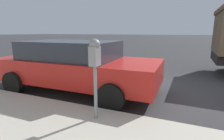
# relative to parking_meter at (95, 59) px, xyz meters

# --- Properties ---
(ground_plane) EXTENTS (220.00, 220.00, 0.00)m
(ground_plane) POSITION_rel_parking_meter_xyz_m (2.60, -0.78, -1.25)
(ground_plane) COLOR #333335
(parking_meter) EXTENTS (0.21, 0.19, 1.44)m
(parking_meter) POSITION_rel_parking_meter_xyz_m (0.00, 0.00, 0.00)
(parking_meter) COLOR gray
(parking_meter) RESTS_ON sidewalk
(car_red) EXTENTS (2.16, 4.70, 1.45)m
(car_red) POSITION_rel_parking_meter_xyz_m (1.56, 1.48, -0.48)
(car_red) COLOR #B21E19
(car_red) RESTS_ON ground_plane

